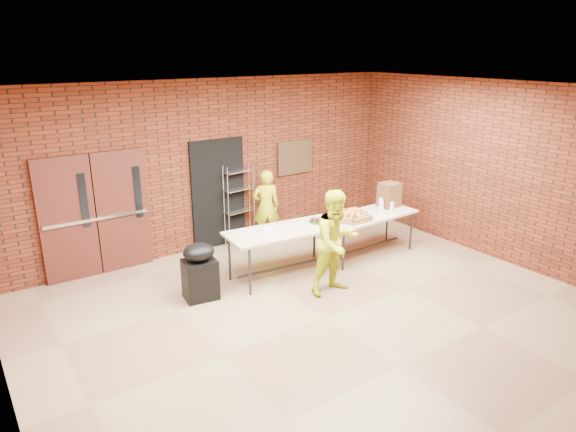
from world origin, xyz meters
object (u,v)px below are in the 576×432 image
(coffee_dispenser, at_px, (389,195))
(volunteer_woman, at_px, (266,206))
(table_right, at_px, (368,218))
(volunteer_man, at_px, (336,242))
(wire_rack, at_px, (239,205))
(table_left, at_px, (285,233))
(covered_grill, at_px, (200,271))

(coffee_dispenser, xyz_separation_m, volunteer_woman, (-1.87, 1.49, -0.28))
(table_right, distance_m, volunteer_woman, 2.02)
(table_right, xyz_separation_m, coffee_dispenser, (0.66, 0.14, 0.30))
(volunteer_woman, bearing_deg, volunteer_man, 104.68)
(wire_rack, height_order, table_left, wire_rack)
(volunteer_woman, bearing_deg, wire_rack, -3.64)
(coffee_dispenser, distance_m, volunteer_man, 2.37)
(coffee_dispenser, relative_size, volunteer_man, 0.28)
(wire_rack, xyz_separation_m, table_right, (1.68, -1.85, -0.08))
(wire_rack, bearing_deg, coffee_dispenser, -43.90)
(table_left, relative_size, coffee_dispenser, 4.37)
(volunteer_woman, height_order, volunteer_man, volunteer_man)
(table_right, height_order, covered_grill, covered_grill)
(table_right, xyz_separation_m, covered_grill, (-3.35, 0.13, -0.26))
(table_left, height_order, coffee_dispenser, coffee_dispenser)
(coffee_dispenser, height_order, volunteer_woman, volunteer_woman)
(covered_grill, xyz_separation_m, volunteer_woman, (2.15, 1.49, 0.28))
(table_left, relative_size, volunteer_woman, 1.40)
(table_left, distance_m, volunteer_man, 1.03)
(table_right, bearing_deg, covered_grill, 175.63)
(volunteer_woman, bearing_deg, coffee_dispenser, 162.46)
(coffee_dispenser, bearing_deg, covered_grill, -179.96)
(coffee_dispenser, distance_m, covered_grill, 4.06)
(wire_rack, relative_size, volunteer_man, 0.95)
(table_left, xyz_separation_m, volunteer_woman, (0.58, 1.51, -0.02))
(wire_rack, distance_m, volunteer_woman, 0.53)
(coffee_dispenser, bearing_deg, table_right, -168.40)
(table_left, height_order, volunteer_woman, volunteer_woman)
(wire_rack, xyz_separation_m, table_left, (-0.10, -1.73, -0.05))
(wire_rack, xyz_separation_m, volunteer_man, (0.20, -2.71, 0.04))
(coffee_dispenser, height_order, volunteer_man, volunteer_man)
(wire_rack, bearing_deg, table_right, -55.49)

